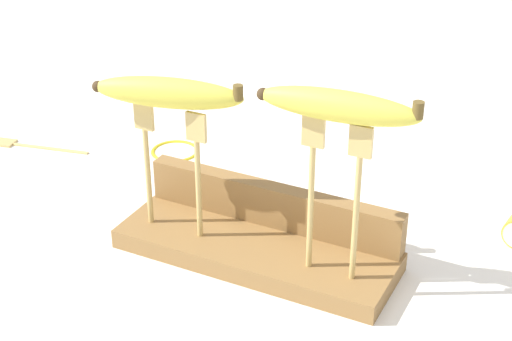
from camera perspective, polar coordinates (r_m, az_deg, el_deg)
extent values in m
plane|color=white|center=(1.02, 0.00, -6.21)|extent=(3.00, 3.00, 0.00)
cube|color=olive|center=(1.01, 0.00, -5.63)|extent=(0.35, 0.12, 0.03)
cube|color=olive|center=(1.03, 1.22, -2.43)|extent=(0.34, 0.02, 0.05)
cylinder|color=tan|center=(1.02, -7.61, -0.43)|extent=(0.01, 0.01, 0.13)
cube|color=tan|center=(0.99, -7.91, 3.85)|extent=(0.03, 0.00, 0.04)
cylinder|color=tan|center=(0.99, -4.07, -1.34)|extent=(0.01, 0.01, 0.13)
cube|color=tan|center=(0.95, -4.24, 3.07)|extent=(0.03, 0.00, 0.04)
cylinder|color=tan|center=(0.92, 3.87, -2.67)|extent=(0.01, 0.01, 0.16)
cube|color=tan|center=(0.88, 4.07, 2.76)|extent=(0.03, 0.00, 0.04)
cylinder|color=tan|center=(0.91, 7.03, -3.45)|extent=(0.01, 0.01, 0.16)
cube|color=tan|center=(0.86, 7.40, 2.05)|extent=(0.03, 0.00, 0.04)
ellipsoid|color=#DBD147|center=(0.95, -6.22, 5.47)|extent=(0.19, 0.08, 0.04)
cylinder|color=brown|center=(0.93, -1.20, 5.57)|extent=(0.01, 0.01, 0.02)
sphere|color=#3F2D19|center=(0.98, -11.09, 5.83)|extent=(0.01, 0.01, 0.01)
ellipsoid|color=#DBD147|center=(0.85, 5.83, 4.55)|extent=(0.18, 0.05, 0.03)
cylinder|color=brown|center=(0.83, 11.35, 4.20)|extent=(0.01, 0.01, 0.02)
sphere|color=#3F2D19|center=(0.88, 0.49, 5.41)|extent=(0.01, 0.01, 0.01)
cylinder|color=tan|center=(1.33, -14.30, 1.60)|extent=(0.13, 0.03, 0.01)
cube|color=tan|center=(1.37, -17.37, 1.97)|extent=(0.04, 0.03, 0.01)
torus|color=gold|center=(1.28, -5.73, 1.45)|extent=(0.08, 0.08, 0.01)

